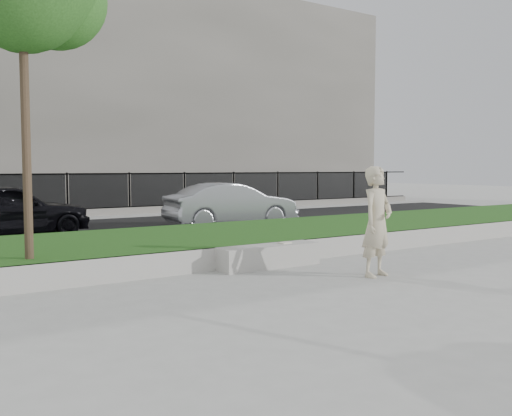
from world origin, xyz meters
TOP-DOWN VIEW (x-y plane):
  - ground at (0.00, 0.00)m, footprint 90.00×90.00m
  - grass_bank at (0.00, 3.00)m, footprint 34.00×4.00m
  - grass_kerb at (0.00, 1.04)m, footprint 34.00×0.08m
  - street at (0.00, 8.50)m, footprint 34.00×7.00m
  - far_pavement at (0.00, 13.00)m, footprint 34.00×3.00m
  - iron_fence at (0.00, 12.00)m, footprint 32.00×0.30m
  - building_facade at (0.00, 20.00)m, footprint 34.00×10.00m
  - stone_bench at (-0.25, 0.80)m, footprint 1.97×0.49m
  - man at (0.72, -0.88)m, footprint 0.73×0.56m
  - book at (0.11, 0.80)m, footprint 0.24×0.19m
  - car_dark at (-3.32, 7.83)m, footprint 4.17×1.96m
  - car_silver at (2.77, 6.95)m, footprint 4.02×1.72m

SIDE VIEW (x-z plane):
  - ground at x=0.00m, z-range 0.00..0.00m
  - street at x=0.00m, z-range 0.00..0.04m
  - far_pavement at x=0.00m, z-range 0.00..0.12m
  - grass_bank at x=0.00m, z-range 0.00..0.40m
  - grass_kerb at x=0.00m, z-range 0.00..0.40m
  - stone_bench at x=-0.25m, z-range 0.00..0.40m
  - book at x=0.11m, z-range 0.40..0.43m
  - iron_fence at x=0.00m, z-range -0.21..1.29m
  - car_silver at x=2.77m, z-range 0.04..1.33m
  - car_dark at x=-3.32m, z-range 0.04..1.42m
  - man at x=0.72m, z-range 0.00..1.80m
  - building_facade at x=0.00m, z-range 0.00..10.00m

